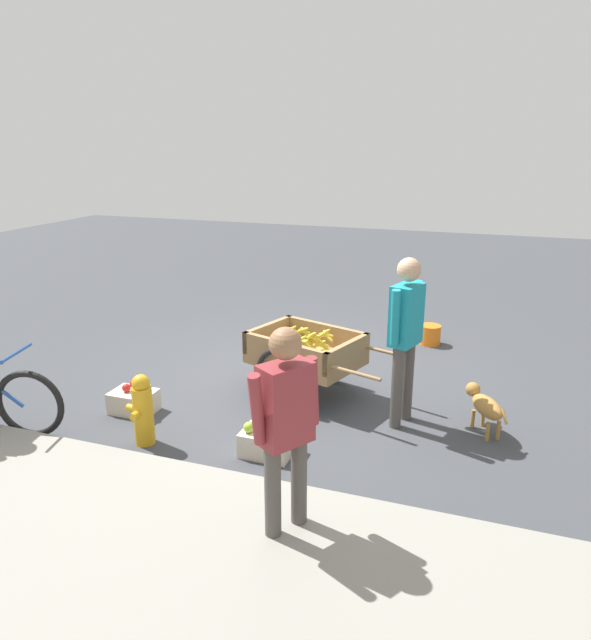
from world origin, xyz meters
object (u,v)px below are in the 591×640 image
object	(u,v)px
fire_hydrant	(143,410)
bystander_person	(286,421)
fruit_cart	(306,355)
plastic_bucket	(430,335)
dog	(485,405)
vendor_person	(406,327)
apple_crate	(134,401)
mixed_fruit_crate	(267,441)

from	to	relation	value
fire_hydrant	bystander_person	world-z (taller)	bystander_person
fruit_cart	plastic_bucket	world-z (taller)	fruit_cart
dog	bystander_person	world-z (taller)	bystander_person
vendor_person	apple_crate	xyz separation A→B (m)	(2.59, 0.66, -0.86)
dog	plastic_bucket	xyz separation A→B (m)	(0.77, -2.33, -0.14)
fruit_cart	bystander_person	world-z (taller)	bystander_person
fire_hydrant	mixed_fruit_crate	distance (m)	1.16
dog	plastic_bucket	distance (m)	2.46
fruit_cart	vendor_person	distance (m)	1.27
vendor_person	mixed_fruit_crate	size ratio (longest dim) A/B	3.72
apple_crate	mixed_fruit_crate	bearing A→B (deg)	168.39
vendor_person	mixed_fruit_crate	xyz separation A→B (m)	(1.00, 0.99, -0.85)
dog	mixed_fruit_crate	distance (m)	2.07
fire_hydrant	apple_crate	world-z (taller)	fire_hydrant
bystander_person	mixed_fruit_crate	bearing A→B (deg)	-61.62
fruit_cart	mixed_fruit_crate	bearing A→B (deg)	93.78
vendor_person	bystander_person	world-z (taller)	vendor_person
plastic_bucket	apple_crate	xyz separation A→B (m)	(2.58, 3.07, -0.01)
dog	bystander_person	bearing A→B (deg)	60.08
plastic_bucket	fire_hydrant	bearing A→B (deg)	59.37
fruit_cart	mixed_fruit_crate	distance (m)	1.38
plastic_bucket	mixed_fruit_crate	world-z (taller)	mixed_fruit_crate
mixed_fruit_crate	bystander_person	size ratio (longest dim) A/B	0.28
vendor_person	dog	xyz separation A→B (m)	(-0.77, -0.08, -0.71)
dog	mixed_fruit_crate	world-z (taller)	dog
apple_crate	bystander_person	size ratio (longest dim) A/B	0.28
dog	fire_hydrant	bearing A→B (deg)	23.42
apple_crate	plastic_bucket	bearing A→B (deg)	-130.05
fire_hydrant	apple_crate	distance (m)	0.72
fruit_cart	apple_crate	xyz separation A→B (m)	(1.50, 1.01, -0.32)
plastic_bucket	mixed_fruit_crate	xyz separation A→B (m)	(1.00, 3.40, -0.00)
vendor_person	mixed_fruit_crate	distance (m)	1.65
vendor_person	fire_hydrant	size ratio (longest dim) A/B	2.44
apple_crate	fire_hydrant	bearing A→B (deg)	131.94
fruit_cart	plastic_bucket	xyz separation A→B (m)	(-1.09, -2.06, -0.31)
dog	apple_crate	world-z (taller)	dog
fire_hydrant	mixed_fruit_crate	xyz separation A→B (m)	(-1.12, -0.19, -0.20)
fruit_cart	dog	xyz separation A→B (m)	(-1.86, 0.27, -0.17)
fire_hydrant	mixed_fruit_crate	bearing A→B (deg)	-170.56
fruit_cart	dog	bearing A→B (deg)	171.65
dog	mixed_fruit_crate	bearing A→B (deg)	31.08
vendor_person	bystander_person	xyz separation A→B (m)	(0.44, 2.02, -0.06)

